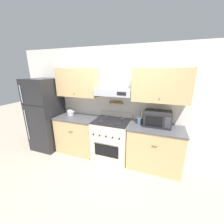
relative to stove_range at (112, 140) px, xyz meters
The scene contains 9 objects.
ground_plane 0.56m from the stove_range, 90.00° to the right, with size 16.00×16.00×0.00m, color #B2A38E.
wall_back 0.99m from the stove_range, 87.73° to the left, with size 5.20×0.46×2.55m.
counter_left 0.92m from the stove_range, behind, with size 1.05×0.62×0.92m.
counter_right 0.95m from the stove_range, ahead, with size 1.11×0.62×0.92m.
stove_range is the anchor object (origin of this frame).
refrigerator 1.87m from the stove_range, behind, with size 0.69×0.76×1.84m.
tea_kettle 1.29m from the stove_range, behind, with size 0.21×0.16×0.21m.
microwave 1.13m from the stove_range, ahead, with size 0.53×0.37×0.31m.
utensil_crock 0.79m from the stove_range, 12.30° to the left, with size 0.12×0.12×0.29m.
Camera 1 is at (0.98, -2.40, 2.03)m, focal length 22.00 mm.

